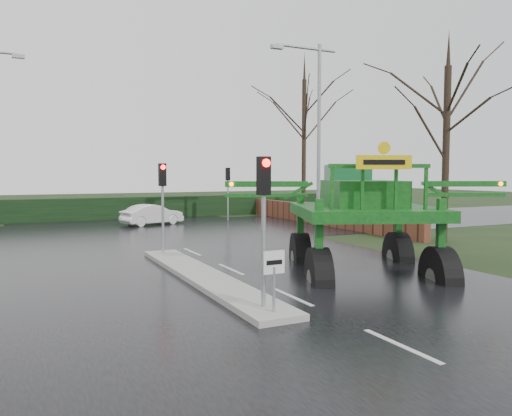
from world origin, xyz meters
name	(u,v)px	position (x,y,z in m)	size (l,w,h in m)	color
ground	(292,297)	(0.00, 0.00, 0.00)	(140.00, 140.00, 0.00)	black
road_main	(177,246)	(0.00, 10.00, 0.00)	(14.00, 80.00, 0.02)	black
road_cross	(145,231)	(0.00, 16.00, 0.01)	(80.00, 12.00, 0.02)	black
median_island	(203,277)	(-1.30, 3.00, 0.09)	(1.20, 10.00, 0.16)	gray
hedge_row	(118,208)	(0.00, 24.00, 0.75)	(44.00, 0.90, 1.50)	black
brick_wall	(310,214)	(10.50, 16.00, 0.60)	(0.40, 20.00, 1.20)	#592D1E
keep_left_sign	(274,271)	(-1.30, -1.50, 1.06)	(0.50, 0.07, 1.35)	gray
traffic_signal_near	(264,199)	(-1.30, -1.01, 2.59)	(0.26, 0.33, 3.52)	gray
traffic_signal_mid	(163,188)	(-1.30, 7.49, 2.59)	(0.26, 0.33, 3.52)	gray
traffic_signal_far	(228,182)	(6.50, 20.01, 2.59)	(0.26, 0.33, 3.52)	gray
street_light_right	(314,120)	(8.19, 12.00, 5.99)	(3.85, 0.30, 10.00)	gray
tree_right_near	(447,128)	(11.50, 6.00, 5.20)	(5.60, 5.60, 9.64)	black
tree_right_far	(304,128)	(13.00, 21.00, 6.50)	(7.00, 7.00, 12.05)	black
crop_sprayer	(318,199)	(1.72, 1.49, 2.39)	(8.46, 6.79, 5.06)	black
white_sedan	(152,225)	(1.14, 19.09, 0.00)	(1.32, 3.79, 1.25)	silver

